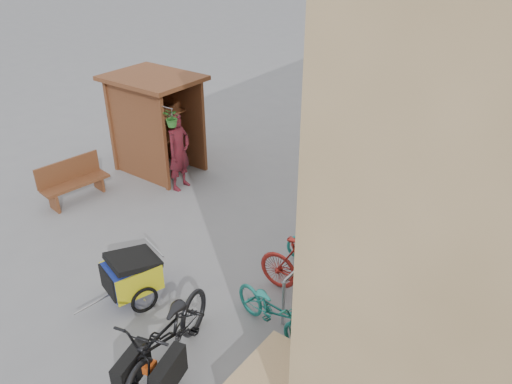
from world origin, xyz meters
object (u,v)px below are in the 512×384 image
Objects in this scene: bench at (73,180)px; bike_7 at (394,180)px; child_trailer at (132,274)px; cargo_bike at (168,338)px; bike_4 at (372,214)px; bike_0 at (273,311)px; bike_5 at (372,201)px; kiosk at (152,111)px; bike_3 at (352,235)px; bike_6 at (399,192)px; bike_1 at (308,273)px; person_kiosk at (179,151)px; shopping_carts at (467,150)px; bike_2 at (329,245)px.

bike_7 reaches higher than bench.
child_trailer is 0.65× the size of cargo_bike.
cargo_bike is at bearing -170.16° from bike_4.
bike_5 is at bearing 16.94° from bike_0.
bike_3 is at bearing -5.53° from kiosk.
child_trailer is 4.99m from bike_5.
bike_4 is at bearing 76.85° from child_trailer.
bike_4 is 1.11× the size of bike_5.
bike_6 is (6.03, 3.86, -0.07)m from bench.
bike_1 is at bearing 52.62° from child_trailer.
person_kiosk is 0.98× the size of bike_4.
cargo_bike is 1.26× the size of bike_7.
bike_7 is (5.81, 4.08, 0.07)m from bench.
shopping_carts reaches higher than bike_4.
bike_5 is at bearing 2.34° from bike_3.
child_trailer is 5.99m from bike_7.
bench is at bearing 134.22° from person_kiosk.
bike_5 is at bearing 166.60° from bike_7.
bike_0 is (5.95, -0.79, -0.05)m from bench.
shopping_carts reaches higher than bike_0.
kiosk is at bearing 97.22° from bike_7.
cargo_bike reaches higher than shopping_carts.
bike_5 is 0.91× the size of bike_7.
bench reaches higher than bike_2.
bike_1 is at bearing 170.06° from bike_7.
bike_3 is 1.40m from bike_5.
bike_2 is 2.64m from bike_6.
cargo_bike is at bearing -99.69° from shopping_carts.
person_kiosk is at bearing 67.50° from bike_1.
bike_4 is 1.55m from bike_7.
person_kiosk reaches higher than bike_0.
bike_7 is (0.02, 1.09, 0.05)m from bike_5.
bike_6 is at bearing -3.07° from bike_1.
bike_1 reaches higher than bike_0.
bench is at bearing 96.87° from bike_0.
cargo_bike reaches higher than bike_6.
child_trailer is at bearing 169.15° from bike_4.
cargo_bike is at bearing 159.84° from bike_3.
kiosk is at bearing 67.61° from person_kiosk.
bike_3 reaches higher than shopping_carts.
bike_7 is (-0.22, 2.47, 0.03)m from bike_3.
bike_4 is at bearing -28.99° from bike_2.
bike_4 is (0.21, 1.32, 0.08)m from bike_2.
shopping_carts is 7.38m from bike_0.
bike_6 is (5.64, 1.70, -1.15)m from kiosk.
kiosk is at bearing -145.03° from shopping_carts.
bike_4 reaches higher than bike_0.
person_kiosk is (-2.08, 3.31, 0.44)m from child_trailer.
bike_0 is 1.04× the size of bike_2.
bike_6 is at bearing 16.75° from kiosk.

